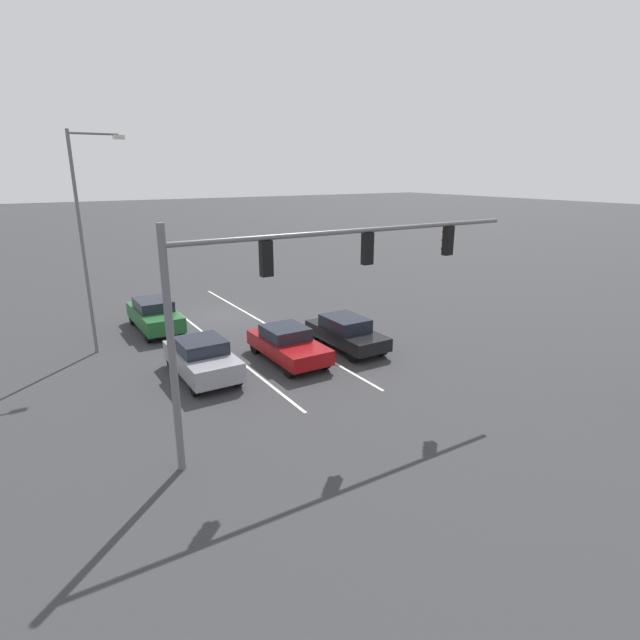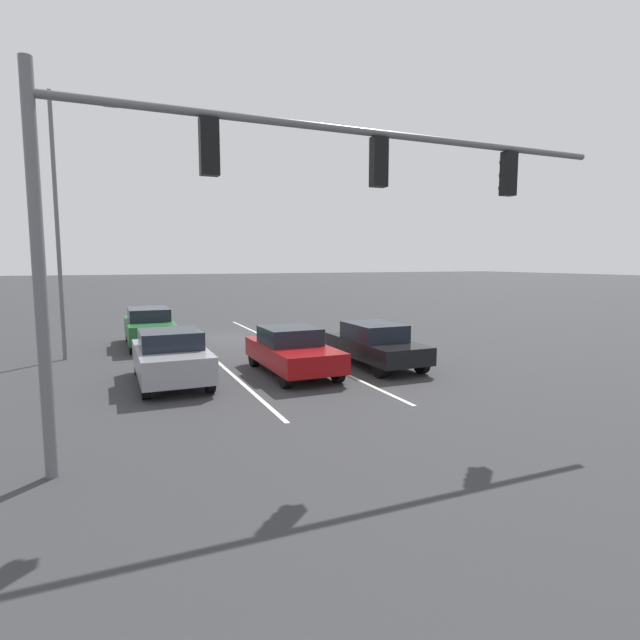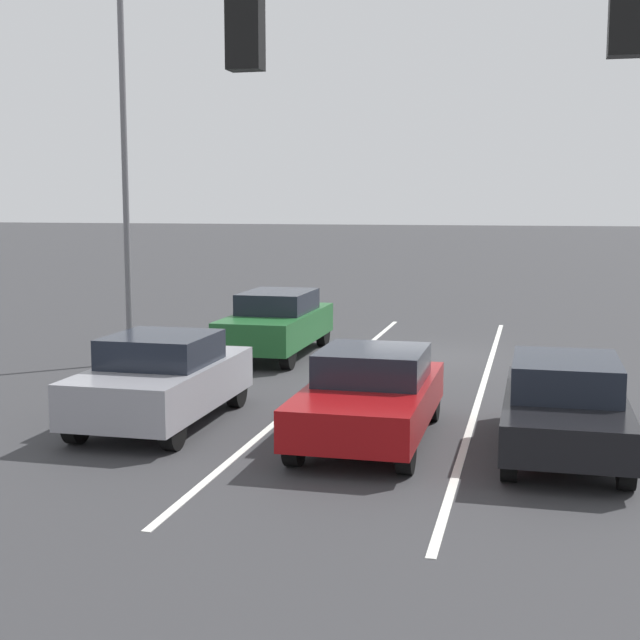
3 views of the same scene
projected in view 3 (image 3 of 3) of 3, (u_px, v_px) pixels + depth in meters
ground_plane at (423, 356)px, 21.55m from camera, size 240.00×240.00×0.00m
lane_stripe_left_divider at (483, 385)px, 18.14m from camera, size 0.12×18.28×0.01m
lane_stripe_center_divider at (329, 378)px, 18.90m from camera, size 0.12×18.28×0.01m
car_maroon_midlane_front at (370, 395)px, 13.92m from camera, size 1.85×4.25×1.42m
car_gray_rightlane_front at (162, 379)px, 14.94m from camera, size 1.86×4.05×1.53m
car_black_leftlane_front at (565, 404)px, 13.23m from camera, size 1.75×4.28×1.41m
car_darkgreen_rightlane_second at (277, 322)px, 21.60m from camera, size 1.77×4.56×1.56m
traffic_signal_gantry at (41, 89)px, 8.64m from camera, size 11.63×0.37×6.45m
street_lamp_right_shoulder at (133, 133)px, 19.90m from camera, size 2.16×0.24×9.16m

